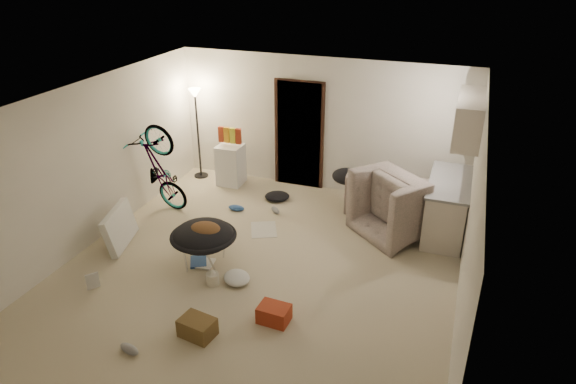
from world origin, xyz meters
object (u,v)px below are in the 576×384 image
(drink_case_a, at_px, (197,327))
(armchair, at_px, (406,209))
(sofa, at_px, (400,198))
(floor_lamp, at_px, (196,114))
(saucer_chair, at_px, (204,241))
(juicer, at_px, (213,278))
(mini_fridge, at_px, (231,165))
(drink_case_b, at_px, (274,314))
(kitchen_counter, at_px, (446,208))
(tv_box, at_px, (120,227))
(bicycle, at_px, (162,187))

(drink_case_a, bearing_deg, armchair, 69.42)
(sofa, distance_m, drink_case_a, 4.41)
(floor_lamp, relative_size, saucer_chair, 1.89)
(armchair, bearing_deg, drink_case_a, 101.26)
(saucer_chair, relative_size, juicer, 3.83)
(mini_fridge, xyz_separation_m, drink_case_b, (2.29, -3.57, -0.28))
(kitchen_counter, height_order, drink_case_b, kitchen_counter)
(drink_case_b, distance_m, juicer, 1.17)
(mini_fridge, xyz_separation_m, drink_case_a, (1.52, -4.13, -0.28))
(drink_case_b, bearing_deg, armchair, 70.41)
(sofa, distance_m, tv_box, 4.70)
(mini_fridge, bearing_deg, kitchen_counter, -8.12)
(bicycle, distance_m, drink_case_a, 3.46)
(tv_box, bearing_deg, sofa, 17.93)
(floor_lamp, bearing_deg, mini_fridge, -7.76)
(juicer, bearing_deg, drink_case_b, -21.90)
(kitchen_counter, xyz_separation_m, armchair, (-0.62, -0.15, -0.05))
(tv_box, height_order, drink_case_b, tv_box)
(bicycle, relative_size, drink_case_a, 4.08)
(bicycle, bearing_deg, juicer, -126.07)
(saucer_chair, bearing_deg, drink_case_a, -65.36)
(floor_lamp, xyz_separation_m, armchair, (4.21, -0.80, -0.92))
(drink_case_b, bearing_deg, juicer, 160.93)
(saucer_chair, height_order, drink_case_b, saucer_chair)
(floor_lamp, xyz_separation_m, tv_box, (0.10, -2.77, -1.01))
(armchair, height_order, drink_case_a, armchair)
(drink_case_a, xyz_separation_m, juicer, (-0.31, 0.99, -0.02))
(mini_fridge, distance_m, tv_box, 2.74)
(armchair, relative_size, mini_fridge, 1.51)
(kitchen_counter, relative_size, sofa, 0.82)
(sofa, relative_size, tv_box, 2.04)
(tv_box, bearing_deg, mini_fridge, 61.45)
(juicer, bearing_deg, mini_fridge, 111.07)
(bicycle, bearing_deg, drink_case_a, -134.70)
(tv_box, distance_m, juicer, 1.91)
(drink_case_a, height_order, drink_case_b, drink_case_a)
(mini_fridge, relative_size, drink_case_a, 1.92)
(floor_lamp, relative_size, sofa, 0.98)
(floor_lamp, height_order, kitchen_counter, floor_lamp)
(sofa, bearing_deg, juicer, 51.94)
(sofa, height_order, bicycle, bicycle)
(drink_case_b, height_order, juicer, juicer)
(drink_case_b, bearing_deg, saucer_chair, 152.23)
(floor_lamp, height_order, bicycle, floor_lamp)
(floor_lamp, distance_m, juicer, 3.96)
(mini_fridge, height_order, tv_box, mini_fridge)
(drink_case_a, bearing_deg, tv_box, 154.98)
(sofa, xyz_separation_m, armchair, (0.17, -0.60, 0.12))
(tv_box, distance_m, drink_case_b, 3.07)
(juicer, bearing_deg, saucer_chair, 129.26)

